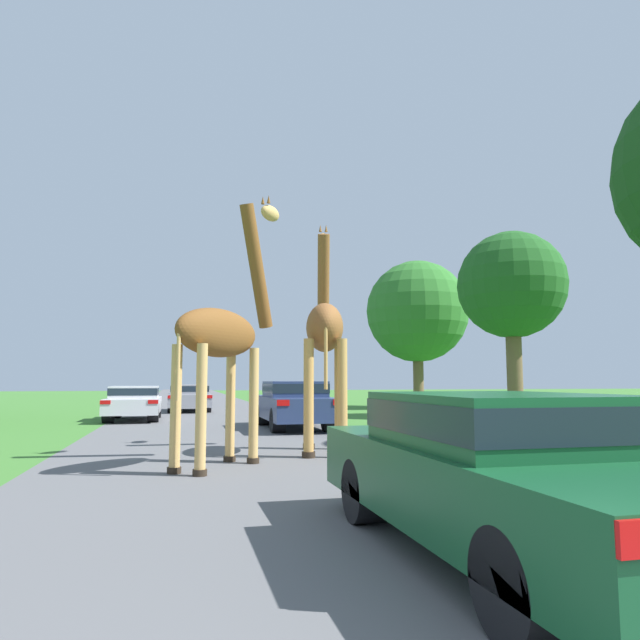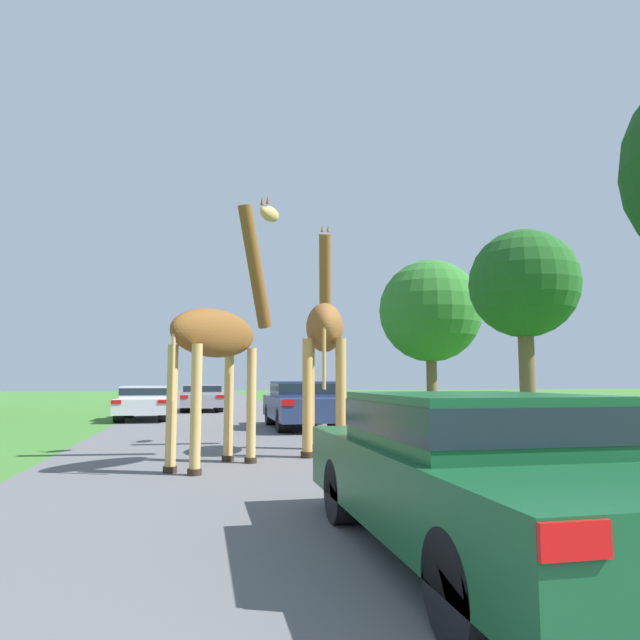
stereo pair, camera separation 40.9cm
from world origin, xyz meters
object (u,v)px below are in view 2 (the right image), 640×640
object	(u,v)px
tree_right_cluster	(430,311)
car_queue_right	(146,401)
car_lead_maroon	(473,469)
giraffe_companion	(221,334)
tree_mid_field	(524,285)
giraffe_near_road	(325,335)
car_far_ahead	(202,397)
car_queue_left	(302,403)

from	to	relation	value
tree_right_cluster	car_queue_right	bearing A→B (deg)	-156.97
car_lead_maroon	car_queue_right	distance (m)	17.82
giraffe_companion	tree_mid_field	distance (m)	15.73
giraffe_near_road	car_far_ahead	world-z (taller)	giraffe_near_road
car_queue_right	tree_right_cluster	distance (m)	15.27
tree_right_cluster	tree_mid_field	size ratio (longest dim) A/B	1.05
tree_right_cluster	giraffe_companion	bearing A→B (deg)	-122.51
giraffe_companion	tree_mid_field	xyz separation A→B (m)	(11.87, 9.91, 2.88)
car_queue_right	tree_right_cluster	world-z (taller)	tree_right_cluster
car_far_ahead	tree_right_cluster	distance (m)	12.25
car_queue_right	car_queue_left	world-z (taller)	car_queue_left
giraffe_companion	car_far_ahead	bearing A→B (deg)	131.33
giraffe_near_road	car_lead_maroon	xyz separation A→B (m)	(-0.26, -6.86, -1.61)
giraffe_near_road	car_far_ahead	size ratio (longest dim) A/B	1.18
giraffe_companion	car_lead_maroon	xyz separation A→B (m)	(1.85, -5.47, -1.50)
tree_right_cluster	tree_mid_field	bearing A→B (deg)	-85.18
car_queue_left	tree_right_cluster	world-z (taller)	tree_right_cluster
car_far_ahead	car_queue_left	bearing A→B (deg)	-74.15
giraffe_companion	car_queue_right	size ratio (longest dim) A/B	1.21
giraffe_companion	car_far_ahead	size ratio (longest dim) A/B	1.20
car_queue_right	car_queue_left	xyz separation A→B (m)	(4.93, -4.68, 0.09)
giraffe_companion	car_queue_right	xyz separation A→B (m)	(-2.27, 11.87, -1.55)
car_lead_maroon	tree_mid_field	xyz separation A→B (m)	(10.01, 15.38, 4.38)
car_lead_maroon	car_queue_left	xyz separation A→B (m)	(0.80, 12.66, 0.04)
car_far_ahead	tree_right_cluster	bearing A→B (deg)	0.94
car_lead_maroon	car_queue_right	world-z (taller)	car_lead_maroon
giraffe_companion	giraffe_near_road	bearing A→B (deg)	73.84
tree_right_cluster	car_far_ahead	bearing A→B (deg)	-179.06
giraffe_near_road	tree_right_cluster	bearing A→B (deg)	73.61
car_lead_maroon	car_queue_left	bearing A→B (deg)	86.38
car_queue_right	giraffe_companion	bearing A→B (deg)	-79.16
car_lead_maroon	car_queue_right	bearing A→B (deg)	103.38
giraffe_near_road	giraffe_companion	size ratio (longest dim) A/B	0.99
car_queue_left	tree_right_cluster	distance (m)	14.12
car_lead_maroon	car_far_ahead	world-z (taller)	car_lead_maroon
car_lead_maroon	car_queue_left	size ratio (longest dim) A/B	1.01
giraffe_near_road	car_queue_right	distance (m)	11.48
car_queue_left	giraffe_near_road	bearing A→B (deg)	-95.35
car_lead_maroon	tree_mid_field	world-z (taller)	tree_mid_field
giraffe_near_road	tree_right_cluster	xyz separation A→B (m)	(9.11, 16.21, 2.63)
car_queue_left	car_lead_maroon	bearing A→B (deg)	-93.62
car_queue_left	tree_mid_field	size ratio (longest dim) A/B	0.63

